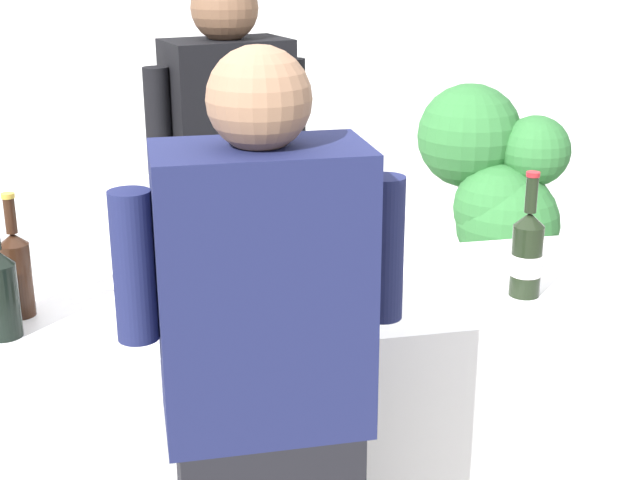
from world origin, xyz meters
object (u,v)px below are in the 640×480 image
wine_bottle_0 (527,253)px  wine_bottle_2 (261,251)px  wine_bottle_4 (246,237)px  person_guest (267,459)px  wine_bottle_5 (17,271)px  wine_bottle_3 (0,291)px  person_server (232,244)px  potted_shrub (496,197)px  wine_bottle_1 (130,283)px  wine_glass (272,268)px  wine_bottle_6 (344,237)px  ice_bucket (159,254)px

wine_bottle_0 → wine_bottle_2: (-0.68, 0.19, -0.01)m
wine_bottle_4 → person_guest: person_guest is taller
wine_bottle_5 → wine_bottle_2: bearing=4.3°
wine_bottle_3 → person_server: (0.64, 0.80, -0.20)m
person_server → potted_shrub: bearing=28.7°
wine_bottle_0 → wine_bottle_1: size_ratio=0.99×
wine_glass → person_guest: (-0.09, -0.46, -0.25)m
potted_shrub → wine_bottle_3: bearing=-141.9°
wine_bottle_4 → wine_bottle_6: 0.27m
wine_bottle_4 → person_server: bearing=87.8°
wine_bottle_5 → potted_shrub: wine_bottle_5 is taller
wine_bottle_4 → wine_glass: 0.28m
wine_bottle_0 → wine_bottle_5: size_ratio=1.06×
wine_bottle_2 → wine_glass: (0.00, -0.17, 0.02)m
ice_bucket → potted_shrub: (1.51, 1.32, -0.30)m
wine_bottle_5 → ice_bucket: bearing=6.7°
wine_bottle_2 → person_guest: person_guest is taller
wine_bottle_0 → ice_bucket: (-0.94, 0.19, 0.00)m
wine_bottle_0 → wine_bottle_3: (-1.32, 0.02, -0.00)m
wine_bottle_0 → potted_shrub: wine_bottle_0 is taller
wine_bottle_6 → person_server: 0.68m
person_guest → wine_bottle_6: bearing=63.6°
wine_bottle_5 → potted_shrub: bearing=36.1°
wine_bottle_0 → potted_shrub: (0.57, 1.50, -0.30)m
wine_bottle_5 → wine_glass: size_ratio=1.68×
wine_bottle_3 → wine_bottle_4: wine_bottle_4 is taller
wine_bottle_5 → wine_bottle_6: bearing=4.3°
ice_bucket → person_server: 0.71m
wine_bottle_5 → wine_bottle_1: bearing=-30.0°
wine_glass → wine_bottle_0: bearing=-1.5°
person_guest → wine_glass: bearing=78.7°
wine_bottle_1 → ice_bucket: bearing=69.0°
wine_bottle_2 → person_server: person_server is taller
wine_bottle_3 → wine_glass: (0.65, -0.00, 0.01)m
wine_bottle_1 → wine_glass: bearing=5.5°
person_guest → potted_shrub: size_ratio=1.34×
wine_bottle_1 → person_server: bearing=67.9°
wine_bottle_0 → wine_glass: (-0.67, 0.02, 0.01)m
ice_bucket → wine_bottle_1: bearing=-111.0°
wine_bottle_6 → person_guest: (-0.32, -0.65, -0.25)m
person_server → person_guest: person_server is taller
wine_bottle_3 → person_server: person_server is taller
wine_bottle_3 → wine_bottle_4: bearing=24.4°
wine_bottle_5 → potted_shrub: (1.86, 1.36, -0.30)m
wine_bottle_3 → wine_glass: wine_bottle_3 is taller
person_server → person_guest: (-0.08, -1.26, -0.05)m
wine_bottle_6 → wine_bottle_5: bearing=-175.7°
wine_bottle_1 → potted_shrub: size_ratio=0.27×
person_server → potted_shrub: (1.25, 0.68, -0.10)m
wine_bottle_4 → wine_bottle_3: bearing=-155.6°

